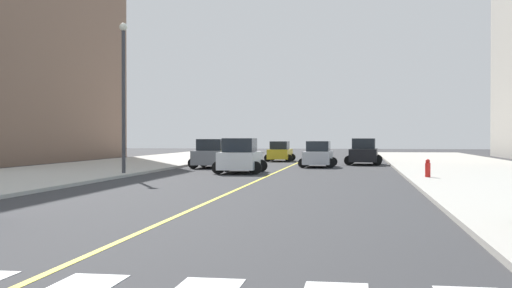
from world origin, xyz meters
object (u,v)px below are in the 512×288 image
at_px(car_yellow_third, 280,152).
at_px(car_gray_fifth, 213,154).
at_px(car_black_second, 364,152).
at_px(fire_hydrant, 428,168).
at_px(car_silver_sixth, 318,155).
at_px(street_lamp, 123,86).
at_px(car_white_nearest, 240,157).

height_order(car_yellow_third, car_gray_fifth, car_gray_fifth).
xyz_separation_m(car_black_second, car_gray_fifth, (-10.28, -6.67, -0.01)).
bearing_deg(fire_hydrant, car_silver_sixth, 115.59).
bearing_deg(car_silver_sixth, street_lamp, 51.40).
xyz_separation_m(car_white_nearest, car_yellow_third, (0.18, 18.22, -0.15)).
xyz_separation_m(car_yellow_third, street_lamp, (-5.99, -21.84, 4.11)).
bearing_deg(car_white_nearest, fire_hydrant, -26.02).
xyz_separation_m(car_white_nearest, car_black_second, (7.28, 12.63, -0.02)).
distance_m(car_yellow_third, street_lamp, 23.02).
xyz_separation_m(car_yellow_third, car_gray_fifth, (-3.18, -12.26, 0.11)).
relative_size(car_black_second, street_lamp, 0.56).
bearing_deg(car_yellow_third, car_white_nearest, -89.36).
bearing_deg(car_yellow_third, fire_hydrant, -65.17).
bearing_deg(car_black_second, car_gray_fifth, 35.76).
bearing_deg(car_silver_sixth, car_black_second, -123.69).
relative_size(car_black_second, fire_hydrant, 5.13).
height_order(car_black_second, street_lamp, street_lamp).
bearing_deg(fire_hydrant, car_black_second, 99.60).
distance_m(car_black_second, fire_hydrant, 17.57).
relative_size(car_white_nearest, fire_hydrant, 5.19).
bearing_deg(car_silver_sixth, fire_hydrant, 117.15).
height_order(car_yellow_third, street_lamp, street_lamp).
height_order(car_white_nearest, car_gray_fifth, car_white_nearest).
bearing_deg(car_black_second, street_lamp, 53.93).
relative_size(car_white_nearest, street_lamp, 0.56).
distance_m(car_black_second, car_yellow_third, 9.04).
xyz_separation_m(car_white_nearest, street_lamp, (-5.81, -3.62, 3.97)).
distance_m(car_white_nearest, car_silver_sixth, 9.07).
distance_m(fire_hydrant, street_lamp, 16.63).
bearing_deg(car_black_second, car_silver_sixth, 57.54).
bearing_deg(street_lamp, car_yellow_third, 74.65).
xyz_separation_m(car_silver_sixth, fire_hydrant, (6.13, -12.80, -0.27)).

